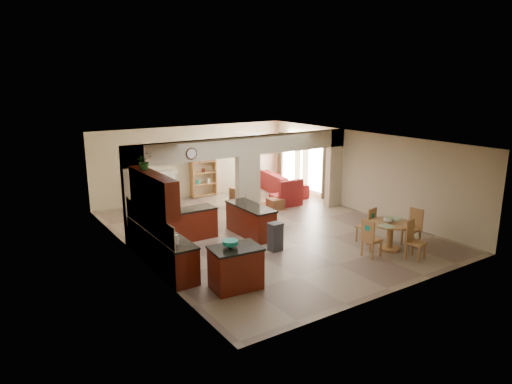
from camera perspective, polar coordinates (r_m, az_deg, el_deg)
floor at (r=14.10m, az=1.16°, el=-4.82°), size 10.00×10.00×0.00m
ceiling at (r=13.46m, az=1.22°, el=6.54°), size 10.00×10.00×0.00m
wall_back at (r=17.97m, az=-7.89°, el=3.77°), size 8.00×0.00×8.00m
wall_front at (r=10.15m, az=17.43°, el=-4.69°), size 8.00×0.00×8.00m
wall_left at (r=11.98m, az=-14.80°, el=-1.69°), size 0.00×10.00×10.00m
wall_right at (r=16.26m, az=12.90°, el=2.48°), size 0.00×10.00×10.00m
partition_left_pier at (r=12.99m, az=-14.98°, el=-0.50°), size 0.60×0.25×2.80m
partition_center_pier at (r=14.59m, az=-1.04°, el=0.33°), size 0.80×0.25×2.20m
partition_right_pier at (r=16.75m, az=9.73°, el=2.96°), size 0.60×0.25×2.80m
partition_header at (r=14.33m, az=-1.06°, el=5.78°), size 8.00×0.25×0.60m
kitchen_counter at (r=12.27m, az=-10.88°, el=-5.67°), size 2.52×3.29×1.48m
upper_cabinets at (r=11.17m, az=-12.77°, el=0.07°), size 0.35×2.40×0.90m
peninsula at (r=13.55m, az=-0.66°, el=-3.56°), size 0.70×1.85×0.91m
wall_clock at (r=13.26m, az=-8.07°, el=4.77°), size 0.34×0.03×0.34m
rug at (r=16.40m, az=0.47°, el=-2.09°), size 1.60×1.30×0.01m
fireplace at (r=17.37m, az=-12.32°, el=0.57°), size 1.60×0.35×1.20m
shelving_unit at (r=18.06m, az=-6.59°, el=2.24°), size 1.00×0.32×1.80m
window_a at (r=17.92m, az=7.52°, el=3.10°), size 0.02×0.90×1.90m
window_b at (r=19.21m, az=4.21°, el=3.91°), size 0.02×0.90×1.90m
glazed_door at (r=18.58m, az=5.79°, el=3.07°), size 0.02×0.70×2.10m
drape_a_left at (r=17.45m, az=8.70°, el=2.77°), size 0.10×0.28×2.30m
drape_a_right at (r=18.34m, az=6.20°, el=3.39°), size 0.10×0.28×2.30m
drape_b_left at (r=18.72m, az=5.23°, el=3.63°), size 0.10×0.28×2.30m
drape_b_right at (r=19.66m, az=3.05°, el=4.16°), size 0.10×0.28×2.30m
ceiling_fan at (r=16.79m, az=-0.37°, el=7.19°), size 1.00×1.00×0.10m
kitchen_island at (r=10.22m, az=-2.55°, el=-9.42°), size 1.18×0.89×0.96m
teal_bowl at (r=10.02m, az=-3.23°, el=-6.49°), size 0.34×0.34×0.16m
trash_can at (r=12.38m, az=2.43°, el=-5.75°), size 0.35×0.31×0.72m
dining_table at (r=12.93m, az=16.44°, el=-4.77°), size 1.13×1.13×0.77m
fruit_bowl at (r=12.82m, az=16.24°, el=-3.35°), size 0.27×0.27×0.14m
sofa at (r=18.67m, az=3.26°, el=1.14°), size 2.93×1.61×0.81m
chaise at (r=16.90m, az=3.73°, el=-0.96°), size 1.01×0.84×0.39m
armchair at (r=16.51m, az=-1.47°, el=-0.65°), size 0.91×0.93×0.75m
ottoman at (r=16.38m, az=2.43°, el=-1.46°), size 0.53×0.53×0.37m
plant at (r=11.49m, az=-13.81°, el=3.78°), size 0.45×0.41×0.43m
chair_north at (r=13.31m, az=13.86°, el=-3.87°), size 0.50×0.50×1.02m
chair_east at (r=13.54m, az=19.10°, el=-3.94°), size 0.46×0.46×1.02m
chair_south at (r=12.45m, az=19.07°, el=-5.49°), size 0.50×0.50×1.02m
chair_west at (r=12.24m, az=14.05°, el=-5.46°), size 0.45×0.45×1.02m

